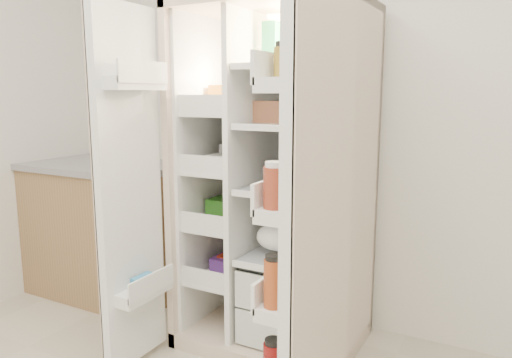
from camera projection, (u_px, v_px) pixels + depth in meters
The scene contains 5 objects.
wall_back at pixel (338, 94), 2.73m from camera, with size 4.00×0.02×2.70m, color white.
refrigerator at pixel (281, 208), 2.62m from camera, with size 0.92×0.70×1.80m.
freezer_door at pixel (130, 192), 2.32m from camera, with size 0.15×0.40×1.72m.
fridge_door at pixel (314, 227), 1.78m from camera, with size 0.17×0.58×1.72m.
kitchen_counter at pixel (99, 227), 3.34m from camera, with size 1.24×0.66×0.90m.
Camera 1 is at (0.92, -0.66, 1.35)m, focal length 34.00 mm.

